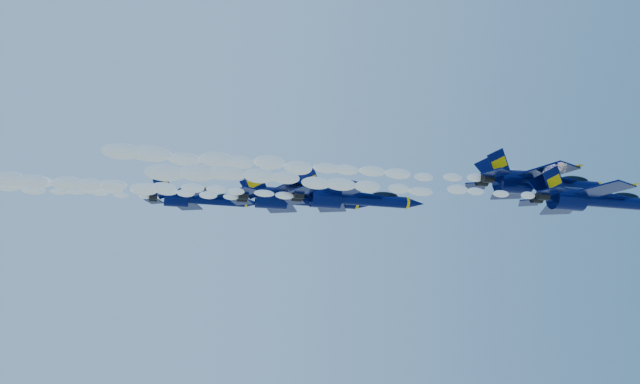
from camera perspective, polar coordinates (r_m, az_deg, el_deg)
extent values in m
cylinder|color=#02083D|center=(72.10, 25.30, -0.83)|extent=(8.07, 1.35, 1.35)
ellipsoid|color=#02083D|center=(68.68, 21.64, -0.57)|extent=(1.40, 2.42, 5.74)
ellipsoid|color=black|center=(73.23, 26.16, -0.39)|extent=(3.23, 1.05, 0.89)
cube|color=#F6BA00|center=(73.16, 26.19, -0.60)|extent=(3.77, 0.90, 0.16)
cube|color=#02083D|center=(66.93, 24.52, 0.22)|extent=(4.81, 5.70, 0.16)
cube|color=#02083D|center=(72.41, 21.06, -1.39)|extent=(4.81, 5.70, 0.16)
cube|color=#F6BA00|center=(67.74, 25.34, 0.21)|extent=(2.16, 4.49, 0.09)
cube|color=#F6BA00|center=(73.16, 21.86, -1.38)|extent=(2.16, 4.49, 0.09)
cube|color=#02083D|center=(67.20, 20.60, 0.90)|extent=(2.92, 0.92, 3.14)
cube|color=#02083D|center=(68.68, 19.73, 0.44)|extent=(2.92, 0.92, 3.14)
cylinder|color=black|center=(66.44, 19.73, -0.29)|extent=(1.08, 0.99, 0.99)
cylinder|color=black|center=(67.37, 19.19, -0.56)|extent=(1.08, 0.99, 0.99)
cube|color=#F6BA00|center=(70.62, 23.53, -0.14)|extent=(9.87, 0.31, 0.07)
ellipsoid|color=white|center=(58.43, 2.94, 0.70)|extent=(38.91, 1.62, 1.46)
cylinder|color=#02083D|center=(74.96, 21.28, 0.58)|extent=(8.83, 1.47, 1.47)
ellipsoid|color=#02083D|center=(71.60, 17.23, 0.92)|extent=(1.53, 2.65, 6.28)
cone|color=#02083D|center=(78.34, 24.68, 0.26)|extent=(2.55, 1.47, 1.47)
cylinder|color=#F6BA00|center=(77.62, 24.00, 0.32)|extent=(0.34, 1.53, 1.53)
ellipsoid|color=black|center=(76.13, 22.25, 1.01)|extent=(3.53, 1.15, 0.97)
cube|color=#F6BA00|center=(76.05, 22.27, 0.80)|extent=(4.12, 0.98, 0.18)
cube|color=#02083D|center=(69.44, 20.13, 1.79)|extent=(5.26, 6.23, 0.18)
cube|color=#02083D|center=(75.71, 16.86, -0.02)|extent=(5.26, 6.23, 0.18)
cube|color=#F6BA00|center=(70.24, 21.05, 1.77)|extent=(2.37, 4.91, 0.10)
cube|color=#F6BA00|center=(76.44, 17.74, -0.03)|extent=(2.37, 4.91, 0.10)
cube|color=#02083D|center=(70.15, 16.04, 2.49)|extent=(3.20, 1.01, 3.44)
cube|color=#02083D|center=(71.84, 15.23, 1.97)|extent=(3.20, 1.01, 3.44)
cylinder|color=black|center=(69.37, 15.07, 1.26)|extent=(1.18, 1.08, 1.08)
cylinder|color=black|center=(70.43, 14.58, 0.95)|extent=(1.18, 1.08, 1.08)
cube|color=#F6BA00|center=(73.55, 19.34, 1.32)|extent=(10.79, 0.34, 0.08)
ellipsoid|color=white|center=(62.89, -1.33, 2.33)|extent=(38.91, 1.78, 1.60)
cylinder|color=#02083D|center=(77.10, 4.86, -0.77)|extent=(8.69, 1.45, 1.45)
ellipsoid|color=#02083D|center=(75.38, 0.48, -0.49)|extent=(1.51, 2.61, 6.18)
cone|color=#02083D|center=(79.06, 8.70, -1.04)|extent=(2.51, 1.45, 1.45)
cylinder|color=#F6BA00|center=(78.62, 7.92, -0.98)|extent=(0.34, 1.51, 1.51)
ellipsoid|color=black|center=(77.84, 5.99, -0.34)|extent=(3.48, 1.13, 0.96)
cube|color=#F6BA00|center=(77.76, 5.99, -0.54)|extent=(4.05, 0.97, 0.17)
cube|color=#02083D|center=(72.29, 2.59, 0.28)|extent=(5.18, 6.14, 0.17)
cube|color=#02083D|center=(79.41, 0.99, -1.31)|extent=(5.18, 6.14, 0.17)
cube|color=#F6BA00|center=(72.70, 3.60, 0.28)|extent=(2.33, 4.84, 0.10)
cube|color=#F6BA00|center=(79.79, 1.92, -1.30)|extent=(2.33, 4.84, 0.10)
cube|color=#02083D|center=(74.39, -0.91, 0.94)|extent=(3.15, 0.99, 3.39)
cube|color=#02083D|center=(76.27, -1.26, 0.49)|extent=(3.15, 0.99, 3.39)
cylinder|color=black|center=(74.03, -1.93, -0.22)|extent=(1.16, 1.06, 1.06)
cylinder|color=black|center=(75.21, -2.13, -0.48)|extent=(1.16, 1.06, 1.06)
cube|color=#F6BA00|center=(76.45, 2.79, -0.08)|extent=(10.62, 0.34, 0.08)
ellipsoid|color=white|center=(73.20, -17.47, 0.59)|extent=(38.91, 1.75, 1.57)
cylinder|color=#02083D|center=(80.53, 0.08, -0.82)|extent=(9.29, 1.55, 1.55)
ellipsoid|color=#02083D|center=(79.22, -4.48, -0.54)|extent=(1.61, 2.79, 6.61)
cone|color=#02083D|center=(82.16, 4.14, -1.10)|extent=(2.68, 1.55, 1.55)
cylinder|color=#F6BA00|center=(81.79, 3.31, -1.04)|extent=(0.36, 1.61, 1.61)
ellipsoid|color=black|center=(81.18, 1.28, -0.38)|extent=(3.72, 1.21, 1.02)
cube|color=#F6BA00|center=(81.09, 1.29, -0.59)|extent=(4.34, 1.03, 0.19)
cube|color=#02083D|center=(75.67, -2.55, 0.25)|extent=(5.53, 6.56, 0.19)
cube|color=#02083D|center=(83.46, -3.71, -1.36)|extent=(5.53, 6.56, 0.19)
cube|color=#F6BA00|center=(75.99, -1.49, 0.25)|extent=(2.49, 5.17, 0.10)
cube|color=#F6BA00|center=(83.75, -2.74, -1.36)|extent=(2.49, 5.17, 0.10)
cube|color=#02083D|center=(78.34, -5.95, 0.92)|extent=(3.36, 1.06, 3.62)
cube|color=#02083D|center=(80.38, -6.18, 0.46)|extent=(3.36, 1.06, 3.62)
cylinder|color=black|center=(78.08, -7.01, -0.25)|extent=(1.24, 1.14, 1.14)
cylinder|color=black|center=(79.36, -7.13, -0.52)|extent=(1.24, 1.14, 1.14)
cube|color=#F6BA00|center=(80.08, -2.06, -0.12)|extent=(11.36, 0.36, 0.08)
ellipsoid|color=white|center=(78.91, -21.60, 0.49)|extent=(38.91, 1.87, 1.68)
cylinder|color=#02083D|center=(87.85, -9.41, -0.79)|extent=(7.87, 1.31, 1.31)
ellipsoid|color=#02083D|center=(87.61, -13.00, -0.56)|extent=(1.36, 2.36, 5.60)
cone|color=#02083D|center=(88.38, -6.13, -1.02)|extent=(2.27, 1.31, 1.31)
cylinder|color=#F6BA00|center=(88.24, -6.81, -0.97)|extent=(0.31, 1.36, 1.36)
ellipsoid|color=black|center=(88.16, -8.43, -0.44)|extent=(3.15, 1.02, 0.87)
cube|color=#F6BA00|center=(88.09, -8.43, -0.61)|extent=(3.67, 0.87, 0.16)
cube|color=#02083D|center=(84.29, -11.86, 0.04)|extent=(4.69, 5.56, 0.16)
cube|color=#02083D|center=(91.02, -12.07, -1.20)|extent=(4.69, 5.56, 0.16)
cube|color=#F6BA00|center=(84.36, -11.02, 0.03)|extent=(2.11, 4.38, 0.09)
cube|color=#F6BA00|center=(91.09, -11.30, -1.20)|extent=(2.11, 4.38, 0.09)
cube|color=#02083D|center=(87.10, -14.18, 0.55)|extent=(2.85, 0.90, 3.07)
cube|color=#02083D|center=(88.86, -14.20, 0.21)|extent=(2.85, 0.90, 3.07)
cylinder|color=black|center=(87.07, -15.00, -0.34)|extent=(1.05, 0.96, 0.96)
cylinder|color=black|center=(88.16, -15.00, -0.55)|extent=(1.05, 0.96, 0.96)
cube|color=#F6BA00|center=(87.89, -11.09, -0.24)|extent=(9.62, 0.31, 0.07)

